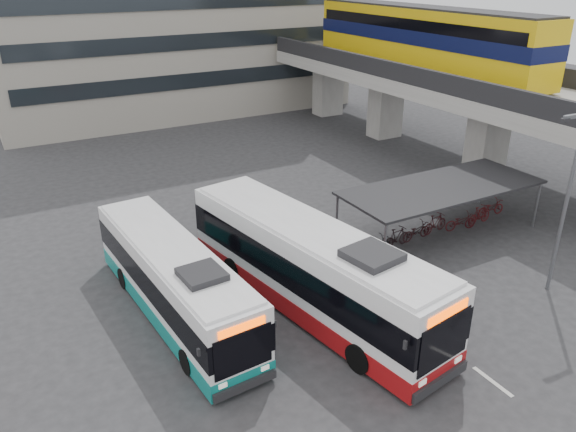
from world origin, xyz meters
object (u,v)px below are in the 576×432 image
bus_teal (174,281)px  lamp_post (566,194)px  pedestrian (181,299)px  bus_main (310,268)px

bus_teal → lamp_post: lamp_post is taller
pedestrian → bus_teal: bearing=43.3°
bus_main → lamp_post: bearing=-31.5°
pedestrian → lamp_post: size_ratio=0.25×
bus_main → bus_teal: bearing=147.7°
pedestrian → lamp_post: lamp_post is taller
bus_teal → pedestrian: 0.72m
bus_main → lamp_post: size_ratio=1.71×
bus_teal → pedestrian: size_ratio=5.75×
bus_teal → bus_main: bearing=-27.1°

